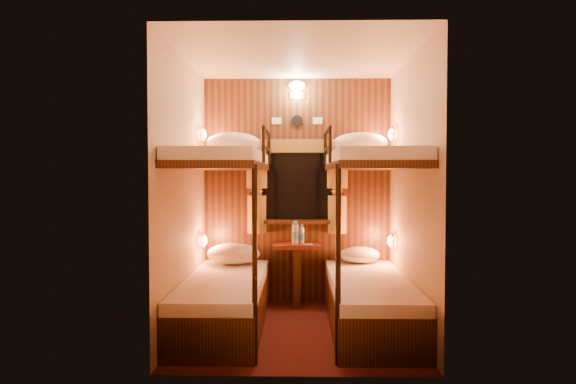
{
  "coord_description": "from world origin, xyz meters",
  "views": [
    {
      "loc": [
        0.01,
        -4.49,
        1.38
      ],
      "look_at": [
        -0.08,
        0.15,
        1.22
      ],
      "focal_mm": 32.0,
      "sensor_mm": 36.0,
      "label": 1
    }
  ],
  "objects_px": {
    "bunk_left": "(225,266)",
    "bottle_left": "(295,234)",
    "bottle_right": "(301,236)",
    "bunk_right": "(369,266)",
    "table": "(297,266)"
  },
  "relations": [
    {
      "from": "bunk_left",
      "to": "table",
      "type": "bearing_deg",
      "value": 50.33
    },
    {
      "from": "bunk_left",
      "to": "bunk_right",
      "type": "xyz_separation_m",
      "value": [
        1.3,
        0.0,
        0.0
      ]
    },
    {
      "from": "bunk_left",
      "to": "bottle_left",
      "type": "height_order",
      "value": "bunk_left"
    },
    {
      "from": "bunk_right",
      "to": "bottle_right",
      "type": "distance_m",
      "value": 0.98
    },
    {
      "from": "bunk_right",
      "to": "bottle_left",
      "type": "distance_m",
      "value": 1.02
    },
    {
      "from": "bunk_left",
      "to": "bottle_right",
      "type": "height_order",
      "value": "bunk_left"
    },
    {
      "from": "bunk_left",
      "to": "bottle_left",
      "type": "bearing_deg",
      "value": 49.78
    },
    {
      "from": "bunk_left",
      "to": "table",
      "type": "height_order",
      "value": "bunk_left"
    },
    {
      "from": "bunk_left",
      "to": "table",
      "type": "distance_m",
      "value": 1.02
    },
    {
      "from": "table",
      "to": "bottle_left",
      "type": "relative_size",
      "value": 2.66
    },
    {
      "from": "table",
      "to": "bottle_left",
      "type": "height_order",
      "value": "bottle_left"
    },
    {
      "from": "table",
      "to": "bottle_right",
      "type": "distance_m",
      "value": 0.33
    },
    {
      "from": "bunk_right",
      "to": "bottle_right",
      "type": "bearing_deg",
      "value": 128.47
    },
    {
      "from": "bottle_left",
      "to": "bottle_right",
      "type": "bearing_deg",
      "value": 10.43
    },
    {
      "from": "bunk_right",
      "to": "bottle_right",
      "type": "xyz_separation_m",
      "value": [
        -0.6,
        0.76,
        0.18
      ]
    }
  ]
}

